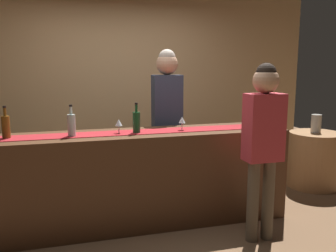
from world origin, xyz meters
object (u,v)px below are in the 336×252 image
Objects in this scene: wine_bottle_clear at (71,125)px; bartender at (167,107)px; wine_glass_mid_counter at (182,120)px; round_side_table at (314,160)px; wine_bottle_green at (136,122)px; vase_on_side_table at (316,124)px; wine_bottle_amber at (6,126)px; wine_glass_near_customer at (119,123)px; customer_sipping at (263,134)px.

bartender is (1.11, 0.62, 0.06)m from wine_bottle_clear.
wine_glass_mid_counter is 0.19× the size of round_side_table.
wine_bottle_clear is at bearing -179.53° from wine_bottle_green.
bartender reaches higher than wine_bottle_clear.
bartender is at bearing 177.82° from round_side_table.
round_side_table is at bearing 178.30° from bartender.
wine_bottle_green is 2.58m from vase_on_side_table.
wine_glass_near_customer is at bearing -2.00° from wine_bottle_amber.
round_side_table is at bearing 9.81° from wine_bottle_clear.
customer_sipping is 6.87× the size of vase_on_side_table.
bartender is 1.09× the size of customer_sipping.
wine_glass_near_customer is at bearing 179.23° from wine_glass_mid_counter.
bartender is at bearing 42.21° from wine_glass_near_customer.
wine_bottle_clear is at bearing -179.22° from wine_glass_mid_counter.
customer_sipping reaches higher than wine_bottle_clear.
wine_bottle_amber is 1.03m from wine_glass_near_customer.
wine_bottle_green is 0.78m from bartender.
bartender reaches higher than customer_sipping.
wine_glass_near_customer is at bearing 173.86° from wine_bottle_green.
wine_bottle_amber is at bearing 178.00° from wine_glass_near_customer.
wine_glass_near_customer is at bearing -169.07° from round_side_table.
wine_bottle_amber is 0.58m from wine_bottle_clear.
wine_glass_mid_counter is 0.60× the size of vase_on_side_table.
bartender is at bearing 51.79° from wine_bottle_green.
wine_bottle_green is 0.48m from wine_glass_mid_counter.
bartender is (0.01, 0.60, 0.07)m from wine_glass_mid_counter.
wine_bottle_amber is at bearing 162.43° from customer_sipping.
wine_glass_mid_counter reaches higher than round_side_table.
wine_bottle_clear is at bearing -170.01° from vase_on_side_table.
vase_on_side_table is at bearing 99.54° from round_side_table.
bartender is at bearing 113.58° from customer_sipping.
wine_glass_mid_counter is at bearing -0.77° from wine_glass_near_customer.
wine_bottle_clear is (0.58, -0.06, 0.00)m from wine_bottle_amber.
vase_on_side_table is (3.71, 0.49, -0.22)m from wine_bottle_amber.
wine_bottle_clear is 0.17× the size of bartender.
wine_glass_near_customer is 0.09× the size of customer_sipping.
customer_sipping is at bearing -48.44° from wine_glass_mid_counter.
wine_bottle_green is at bearing 52.27° from bartender.
bartender is 7.53× the size of vase_on_side_table.
wine_bottle_clear is 2.10× the size of wine_glass_near_customer.
wine_bottle_amber is 3.81m from round_side_table.
customer_sipping reaches higher than vase_on_side_table.
wine_glass_mid_counter is at bearing -1.52° from wine_bottle_amber.
wine_glass_mid_counter is at bearing -165.49° from round_side_table.
customer_sipping is 1.98m from round_side_table.
vase_on_side_table is (1.47, 1.18, -0.15)m from customer_sipping.
wine_bottle_green is 0.62m from wine_bottle_clear.
wine_bottle_green is 0.41× the size of round_side_table.
vase_on_side_table is (2.04, 0.54, -0.21)m from wine_glass_mid_counter.
customer_sipping reaches higher than wine_bottle_amber.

